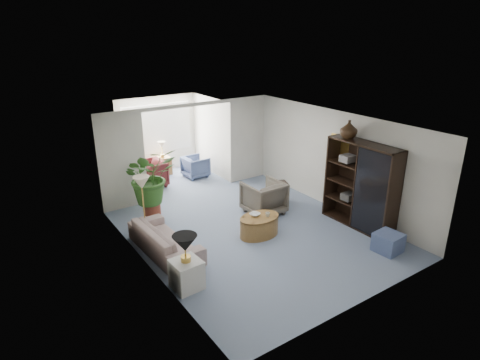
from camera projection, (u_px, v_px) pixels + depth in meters
floor at (255, 233)px, 9.17m from camera, size 6.00×6.00×0.00m
sunroom_floor at (175, 180)px, 12.34m from camera, size 2.60×2.60×0.00m
back_pier_left at (122, 161)px, 10.05m from camera, size 1.20×0.12×2.50m
back_pier_right at (247, 139)px, 12.05m from camera, size 1.20×0.12×2.50m
back_header at (189, 105)px, 10.63m from camera, size 2.60×0.12×0.10m
window_pane at (158, 128)px, 12.69m from camera, size 2.20×0.02×1.50m
window_blinds at (158, 129)px, 12.66m from camera, size 2.20×0.02×1.50m
framed_picture at (341, 145)px, 9.79m from camera, size 0.04×0.50×0.40m
sofa at (165, 239)px, 8.31m from camera, size 0.87×2.02×0.58m
end_table at (187, 274)px, 7.17m from camera, size 0.51×0.51×0.54m
table_lamp at (185, 243)px, 6.95m from camera, size 0.44×0.44×0.30m
floor_lamp at (141, 183)px, 8.66m from camera, size 0.36×0.36×0.28m
coffee_table at (259, 226)px, 9.02m from camera, size 1.20×1.20×0.45m
coffee_bowl at (255, 214)px, 8.99m from camera, size 0.29×0.29×0.06m
coffee_cup at (268, 215)px, 8.93m from camera, size 0.13×0.13×0.10m
wingback_chair at (264, 197)px, 10.05m from camera, size 0.89×0.91×0.83m
side_table_dark at (278, 193)px, 10.69m from camera, size 0.57×0.51×0.56m
entertainment_cabinet at (361, 185)px, 9.22m from camera, size 0.48×1.80×1.99m
cabinet_urn at (349, 129)px, 9.18m from camera, size 0.39×0.39×0.41m
ottoman at (388, 242)px, 8.38m from camera, size 0.53×0.53×0.40m
plant_pot at (153, 208)px, 10.06m from camera, size 0.40×0.40×0.32m
house_plant at (150, 176)px, 9.76m from camera, size 1.24×1.08×1.38m
sunroom_chair_blue at (196, 167)px, 12.55m from camera, size 0.74×0.72×0.65m
sunroom_chair_maroon at (150, 174)px, 11.74m from camera, size 0.88×0.86×0.77m
sunroom_table at (163, 166)px, 12.75m from camera, size 0.47×0.37×0.56m
shelf_clutter at (362, 183)px, 9.11m from camera, size 0.30×1.10×1.06m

